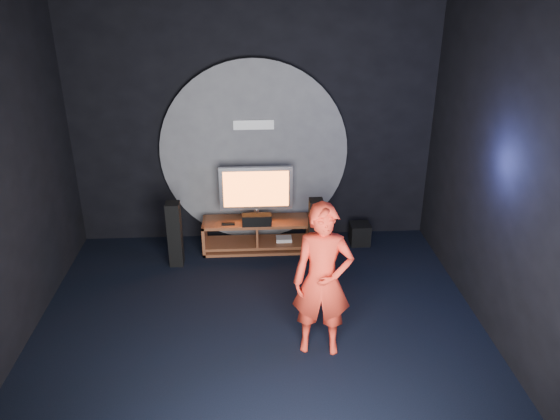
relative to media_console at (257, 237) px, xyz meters
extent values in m
plane|color=black|center=(-0.02, -2.05, -0.19)|extent=(5.00, 5.00, 0.00)
cube|color=black|center=(-0.02, 0.45, 1.56)|extent=(5.00, 0.04, 3.50)
cube|color=black|center=(-0.02, -4.55, 1.56)|extent=(5.00, 0.04, 3.50)
cube|color=black|center=(2.48, -2.05, 1.56)|extent=(0.04, 5.00, 3.50)
cylinder|color=#515156|center=(-0.02, 0.39, 1.11)|extent=(2.60, 0.08, 2.60)
cube|color=white|center=(-0.02, 0.34, 1.53)|extent=(0.55, 0.03, 0.13)
cube|color=brown|center=(-0.01, 0.00, 0.24)|extent=(1.51, 0.45, 0.04)
cube|color=brown|center=(-0.01, 0.00, -0.09)|extent=(1.46, 0.42, 0.04)
cube|color=brown|center=(-0.74, 0.00, 0.03)|extent=(0.04, 0.45, 0.45)
cube|color=brown|center=(0.73, 0.00, 0.03)|extent=(0.04, 0.45, 0.45)
cube|color=brown|center=(-0.01, 0.00, 0.07)|extent=(0.03, 0.40, 0.29)
cube|color=brown|center=(-0.01, 0.00, -0.17)|extent=(1.51, 0.45, 0.04)
cube|color=white|center=(0.37, 0.00, -0.05)|extent=(0.22, 0.16, 0.05)
cube|color=#B1B2B9|center=(-0.01, 0.07, 0.28)|extent=(0.36, 0.22, 0.04)
cylinder|color=#B1B2B9|center=(-0.01, 0.07, 0.35)|extent=(0.07, 0.07, 0.10)
cube|color=#B1B2B9|center=(-0.01, 0.07, 0.71)|extent=(1.00, 0.06, 0.62)
cube|color=orange|center=(-0.01, 0.04, 0.71)|extent=(0.89, 0.01, 0.51)
cube|color=black|center=(-0.01, -0.15, 0.33)|extent=(0.40, 0.15, 0.15)
cube|color=black|center=(-0.40, -0.12, 0.27)|extent=(0.18, 0.05, 0.02)
cube|color=black|center=(-1.10, -0.36, 0.25)|extent=(0.18, 0.20, 0.90)
cube|color=black|center=(0.77, -0.37, 0.25)|extent=(0.18, 0.20, 0.90)
cube|color=black|center=(1.48, 0.08, -0.04)|extent=(0.28, 0.28, 0.31)
imported|color=red|center=(0.61, -2.24, 0.63)|extent=(0.65, 0.47, 1.65)
camera|label=1|loc=(-0.08, -6.86, 3.51)|focal=35.00mm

